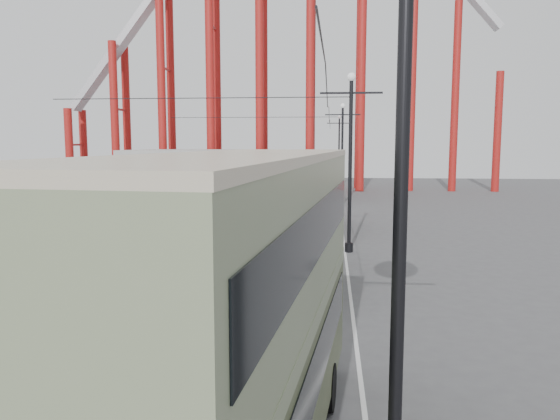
# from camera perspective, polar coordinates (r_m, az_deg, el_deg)

# --- Properties ---
(ground) EXTENTS (160.00, 160.00, 0.00)m
(ground) POSITION_cam_1_polar(r_m,az_deg,el_deg) (12.99, -17.14, -19.63)
(ground) COLOR #4B4B4D
(ground) RESTS_ON ground
(road_markings) EXTENTS (12.52, 120.00, 0.01)m
(road_markings) POSITION_cam_1_polar(r_m,az_deg,el_deg) (31.41, -4.79, -3.54)
(road_markings) COLOR silver
(road_markings) RESTS_ON ground
(lamp_post_mid) EXTENTS (3.20, 0.44, 9.32)m
(lamp_post_mid) POSITION_cam_1_polar(r_m,az_deg,el_deg) (28.72, 7.34, 4.82)
(lamp_post_mid) COLOR black
(lamp_post_mid) RESTS_ON ground
(lamp_post_far) EXTENTS (3.20, 0.44, 9.32)m
(lamp_post_far) POSITION_cam_1_polar(r_m,az_deg,el_deg) (50.70, 6.51, 5.78)
(lamp_post_far) COLOR black
(lamp_post_far) RESTS_ON ground
(lamp_post_distant) EXTENTS (3.20, 0.44, 9.32)m
(lamp_post_distant) POSITION_cam_1_polar(r_m,az_deg,el_deg) (72.70, 6.18, 6.15)
(lamp_post_distant) COLOR black
(lamp_post_distant) RESTS_ON ground
(fairground_shed) EXTENTS (22.00, 10.00, 5.00)m
(fairground_shed) POSITION_cam_1_polar(r_m,az_deg,el_deg) (58.75, -5.06, 3.84)
(fairground_shed) COLOR #979792
(fairground_shed) RESTS_ON ground
(double_decker_bus) EXTENTS (3.64, 10.64, 5.60)m
(double_decker_bus) POSITION_cam_1_polar(r_m,az_deg,el_deg) (8.99, -4.42, -9.98)
(double_decker_bus) COLOR #343E21
(double_decker_bus) RESTS_ON ground
(single_decker_green) EXTENTS (2.81, 10.11, 2.83)m
(single_decker_green) POSITION_cam_1_polar(r_m,az_deg,el_deg) (23.18, 1.47, -3.32)
(single_decker_green) COLOR gray
(single_decker_green) RESTS_ON ground
(single_decker_cream) EXTENTS (2.69, 8.95, 2.75)m
(single_decker_cream) POSITION_cam_1_polar(r_m,az_deg,el_deg) (36.42, 4.18, 0.39)
(single_decker_cream) COLOR #C2B69C
(single_decker_cream) RESTS_ON ground
(pedestrian) EXTENTS (0.62, 0.42, 1.64)m
(pedestrian) POSITION_cam_1_polar(r_m,az_deg,el_deg) (18.84, -6.79, -8.21)
(pedestrian) COLOR black
(pedestrian) RESTS_ON ground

